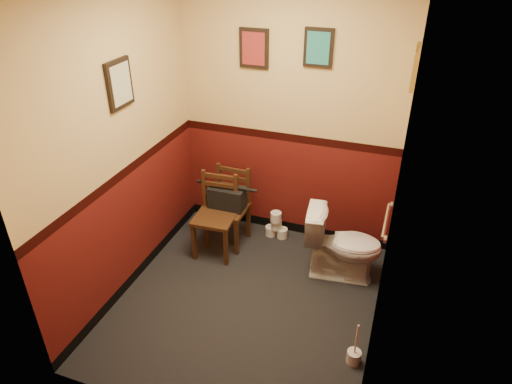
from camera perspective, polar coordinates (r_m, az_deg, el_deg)
floor at (r=4.21m, az=-1.17°, el=-13.50°), size 2.20×2.40×0.00m
wall_back at (r=4.47m, az=4.13°, el=9.67°), size 2.20×0.00×2.70m
wall_front at (r=2.52m, az=-11.24°, el=-8.72°), size 2.20×0.00×2.70m
wall_left at (r=3.92m, az=-16.68°, el=5.40°), size 0.00×2.40×2.70m
wall_right at (r=3.24m, az=17.08°, el=0.01°), size 0.00×2.40×2.70m
grab_bar at (r=3.66m, az=16.00°, el=-3.48°), size 0.05×0.56×0.06m
framed_print_back_a at (r=4.39m, az=-0.26°, el=17.51°), size 0.28×0.04×0.36m
framed_print_back_b at (r=4.21m, az=7.81°, el=17.43°), size 0.26×0.04×0.34m
framed_print_left at (r=3.82m, az=-16.67°, el=12.81°), size 0.04×0.30×0.38m
framed_print_right at (r=3.55m, az=19.26°, el=14.56°), size 0.04×0.34×0.28m
toilet at (r=4.35m, az=10.84°, el=-6.53°), size 0.76×0.48×0.70m
toilet_brush at (r=3.79m, az=12.13°, el=-19.42°), size 0.11×0.11×0.39m
chair_left at (r=4.57m, az=-5.00°, el=-2.95°), size 0.41×0.41×0.84m
chair_right at (r=4.71m, az=-3.40°, el=-1.88°), size 0.39×0.39×0.82m
handbag at (r=4.62m, az=-3.64°, el=-0.70°), size 0.37×0.19×0.27m
tp_stack at (r=4.91m, az=2.55°, el=-4.30°), size 0.24×0.15×0.32m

